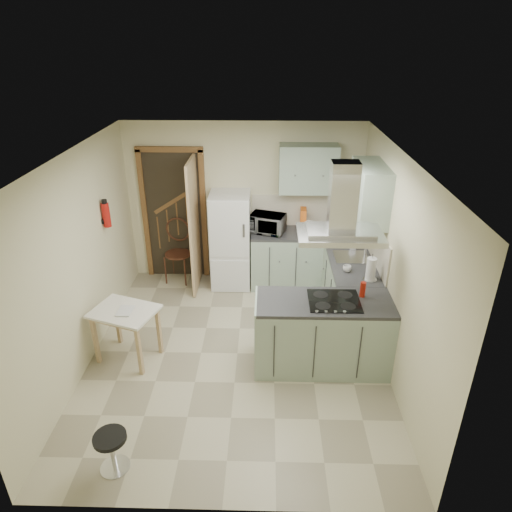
{
  "coord_description": "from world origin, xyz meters",
  "views": [
    {
      "loc": [
        0.35,
        -4.61,
        3.64
      ],
      "look_at": [
        0.22,
        0.45,
        1.15
      ],
      "focal_mm": 32.0,
      "sensor_mm": 36.0,
      "label": 1
    }
  ],
  "objects_px": {
    "bentwood_chair": "(178,254)",
    "microwave": "(267,223)",
    "fridge": "(231,240)",
    "peninsula": "(323,334)",
    "stool": "(112,452)",
    "drop_leaf_table": "(128,334)",
    "extractor_hood": "(340,235)"
  },
  "relations": [
    {
      "from": "microwave",
      "to": "fridge",
      "type": "bearing_deg",
      "value": -162.38
    },
    {
      "from": "fridge",
      "to": "peninsula",
      "type": "xyz_separation_m",
      "value": [
        1.22,
        -1.98,
        -0.3
      ]
    },
    {
      "from": "extractor_hood",
      "to": "microwave",
      "type": "height_order",
      "value": "extractor_hood"
    },
    {
      "from": "peninsula",
      "to": "drop_leaf_table",
      "type": "height_order",
      "value": "peninsula"
    },
    {
      "from": "extractor_hood",
      "to": "drop_leaf_table",
      "type": "height_order",
      "value": "extractor_hood"
    },
    {
      "from": "stool",
      "to": "bentwood_chair",
      "type": "bearing_deg",
      "value": 90.4
    },
    {
      "from": "fridge",
      "to": "bentwood_chair",
      "type": "xyz_separation_m",
      "value": [
        -0.86,
        0.09,
        -0.29
      ]
    },
    {
      "from": "bentwood_chair",
      "to": "microwave",
      "type": "distance_m",
      "value": 1.54
    },
    {
      "from": "fridge",
      "to": "peninsula",
      "type": "relative_size",
      "value": 0.97
    },
    {
      "from": "bentwood_chair",
      "to": "stool",
      "type": "xyz_separation_m",
      "value": [
        0.03,
        -3.59,
        -0.26
      ]
    },
    {
      "from": "extractor_hood",
      "to": "stool",
      "type": "distance_m",
      "value": 3.05
    },
    {
      "from": "fridge",
      "to": "stool",
      "type": "bearing_deg",
      "value": -103.37
    },
    {
      "from": "extractor_hood",
      "to": "bentwood_chair",
      "type": "distance_m",
      "value": 3.26
    },
    {
      "from": "fridge",
      "to": "drop_leaf_table",
      "type": "xyz_separation_m",
      "value": [
        -1.12,
        -1.9,
        -0.41
      ]
    },
    {
      "from": "drop_leaf_table",
      "to": "microwave",
      "type": "height_order",
      "value": "microwave"
    },
    {
      "from": "drop_leaf_table",
      "to": "stool",
      "type": "bearing_deg",
      "value": -60.5
    },
    {
      "from": "peninsula",
      "to": "extractor_hood",
      "type": "height_order",
      "value": "extractor_hood"
    },
    {
      "from": "fridge",
      "to": "stool",
      "type": "relative_size",
      "value": 3.71
    },
    {
      "from": "peninsula",
      "to": "stool",
      "type": "bearing_deg",
      "value": -143.49
    },
    {
      "from": "peninsula",
      "to": "stool",
      "type": "relative_size",
      "value": 3.83
    },
    {
      "from": "peninsula",
      "to": "extractor_hood",
      "type": "bearing_deg",
      "value": 0.0
    },
    {
      "from": "fridge",
      "to": "bentwood_chair",
      "type": "bearing_deg",
      "value": 174.19
    },
    {
      "from": "peninsula",
      "to": "extractor_hood",
      "type": "relative_size",
      "value": 1.72
    },
    {
      "from": "extractor_hood",
      "to": "microwave",
      "type": "bearing_deg",
      "value": 111.05
    },
    {
      "from": "bentwood_chair",
      "to": "stool",
      "type": "distance_m",
      "value": 3.6
    },
    {
      "from": "fridge",
      "to": "microwave",
      "type": "distance_m",
      "value": 0.64
    },
    {
      "from": "peninsula",
      "to": "bentwood_chair",
      "type": "distance_m",
      "value": 2.93
    },
    {
      "from": "peninsula",
      "to": "microwave",
      "type": "bearing_deg",
      "value": 108.48
    },
    {
      "from": "peninsula",
      "to": "drop_leaf_table",
      "type": "xyz_separation_m",
      "value": [
        -2.35,
        0.08,
        -0.11
      ]
    },
    {
      "from": "drop_leaf_table",
      "to": "bentwood_chair",
      "type": "relative_size",
      "value": 0.79
    },
    {
      "from": "peninsula",
      "to": "bentwood_chair",
      "type": "bearing_deg",
      "value": 135.21
    },
    {
      "from": "drop_leaf_table",
      "to": "bentwood_chair",
      "type": "height_order",
      "value": "bentwood_chair"
    }
  ]
}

